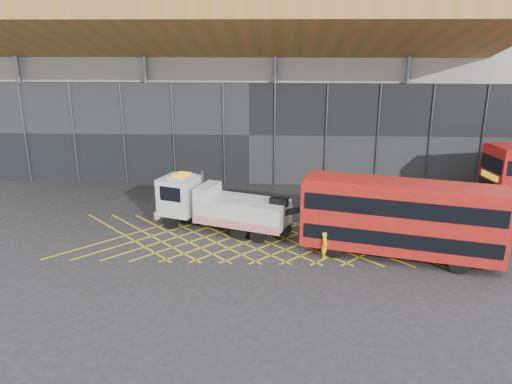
{
  "coord_description": "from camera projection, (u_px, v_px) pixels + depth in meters",
  "views": [
    {
      "loc": [
        4.34,
        -27.38,
        11.48
      ],
      "look_at": [
        3.0,
        1.5,
        2.4
      ],
      "focal_mm": 35.0,
      "sensor_mm": 36.0,
      "label": 1
    }
  ],
  "objects": [
    {
      "name": "construction_building",
      "position": [
        253.0,
        65.0,
        44.48
      ],
      "size": [
        55.0,
        23.97,
        18.0
      ],
      "color": "#969590",
      "rests_on": "ground_plane"
    },
    {
      "name": "worker",
      "position": [
        325.0,
        245.0,
        26.72
      ],
      "size": [
        0.44,
        0.59,
        1.48
      ],
      "primitive_type": "imported",
      "rotation": [
        0.0,
        0.0,
        1.41
      ],
      "color": "yellow",
      "rests_on": "ground_plane"
    },
    {
      "name": "ground_plane",
      "position": [
        205.0,
        237.0,
        29.72
      ],
      "size": [
        120.0,
        120.0,
        0.0
      ],
      "primitive_type": "plane",
      "color": "#262629"
    },
    {
      "name": "road_markings",
      "position": [
        258.0,
        238.0,
        29.58
      ],
      "size": [
        23.16,
        7.16,
        0.01
      ],
      "color": "yellow",
      "rests_on": "ground_plane"
    },
    {
      "name": "recovery_truck",
      "position": [
        218.0,
        206.0,
        30.43
      ],
      "size": [
        9.57,
        4.95,
        3.39
      ],
      "rotation": [
        0.0,
        0.0,
        -0.34
      ],
      "color": "black",
      "rests_on": "ground_plane"
    },
    {
      "name": "bus_towed",
      "position": [
        401.0,
        217.0,
        26.33
      ],
      "size": [
        10.62,
        4.99,
        4.22
      ],
      "rotation": [
        0.0,
        0.0,
        -0.26
      ],
      "color": "#AD140F",
      "rests_on": "ground_plane"
    }
  ]
}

